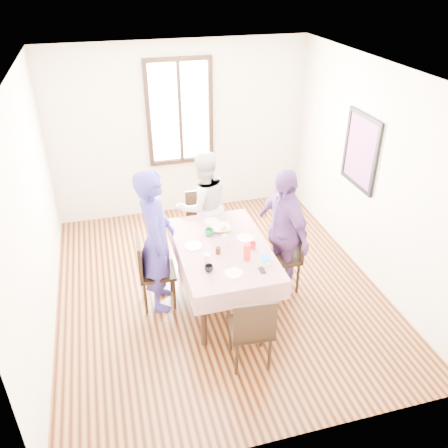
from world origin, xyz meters
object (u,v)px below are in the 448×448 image
at_px(chair_left, 157,271).
at_px(chair_near, 250,327).
at_px(person_left, 156,241).
at_px(person_far, 203,206).
at_px(chair_right, 282,257).
at_px(person_right, 282,232).
at_px(dining_table, 223,274).
at_px(chair_far, 203,225).

distance_m(chair_left, chair_near, 1.43).
relative_size(person_left, person_far, 1.14).
bearing_deg(person_left, person_far, -34.66).
bearing_deg(person_far, chair_near, 79.68).
height_order(chair_near, person_left, person_left).
distance_m(chair_right, person_right, 0.36).
bearing_deg(chair_right, person_right, 91.41).
distance_m(person_far, person_right, 1.24).
bearing_deg(person_right, chair_near, -46.89).
height_order(dining_table, chair_right, chair_right).
bearing_deg(chair_right, chair_far, 38.91).
height_order(chair_right, person_left, person_left).
bearing_deg(chair_far, person_left, 53.94).
relative_size(chair_left, chair_right, 1.00).
xyz_separation_m(dining_table, chair_left, (-0.77, 0.14, 0.08)).
bearing_deg(chair_far, dining_table, 93.49).
bearing_deg(dining_table, chair_far, 90.00).
bearing_deg(chair_far, person_far, 93.49).
relative_size(chair_far, person_left, 0.52).
relative_size(chair_right, chair_far, 1.00).
bearing_deg(person_left, chair_far, -34.06).
relative_size(chair_left, person_right, 0.56).
bearing_deg(chair_near, chair_right, 60.36).
relative_size(dining_table, person_right, 0.94).
relative_size(chair_left, chair_near, 1.00).
relative_size(chair_left, chair_far, 1.00).
bearing_deg(chair_near, chair_left, 128.19).
xyz_separation_m(dining_table, chair_right, (0.77, 0.05, 0.08)).
height_order(person_left, person_far, person_left).
xyz_separation_m(person_far, person_right, (0.75, -0.99, 0.04)).
bearing_deg(dining_table, person_right, 3.65).
height_order(chair_right, person_right, person_right).
distance_m(chair_near, person_far, 2.11).
bearing_deg(person_far, person_left, 39.54).
distance_m(dining_table, person_right, 0.87).
bearing_deg(person_left, chair_right, -88.11).
distance_m(chair_left, person_left, 0.43).
relative_size(person_far, person_right, 0.95).
distance_m(chair_far, chair_near, 2.11).
xyz_separation_m(dining_table, chair_far, (0.00, 1.05, 0.08)).
height_order(chair_far, chair_near, same).
bearing_deg(chair_far, person_right, 130.25).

